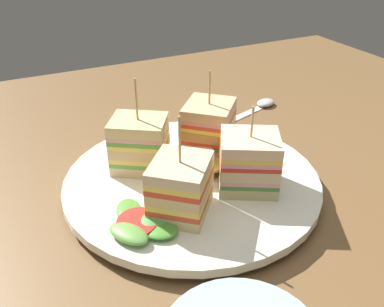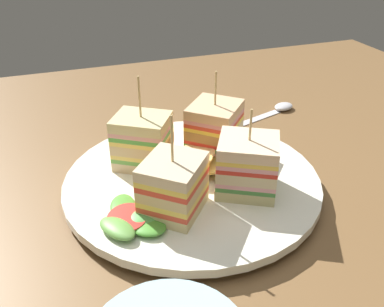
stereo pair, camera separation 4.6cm
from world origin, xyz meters
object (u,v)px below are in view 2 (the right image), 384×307
at_px(plate, 192,182).
at_px(chip_pile, 193,161).
at_px(spoon, 276,110).
at_px(sandwich_wedge_1, 173,186).
at_px(sandwich_wedge_3, 214,129).
at_px(sandwich_wedge_0, 143,141).
at_px(sandwich_wedge_2, 247,165).

relative_size(plate, chip_pile, 4.11).
distance_m(chip_pile, spoon, 0.24).
relative_size(sandwich_wedge_1, sandwich_wedge_3, 1.00).
distance_m(plate, sandwich_wedge_3, 0.07).
bearing_deg(sandwich_wedge_0, sandwich_wedge_1, -52.86).
xyz_separation_m(sandwich_wedge_0, spoon, (0.24, 0.11, -0.04)).
bearing_deg(spoon, plate, -159.29).
height_order(plate, sandwich_wedge_3, sandwich_wedge_3).
distance_m(plate, sandwich_wedge_1, 0.07).
bearing_deg(spoon, chip_pile, -160.48).
distance_m(sandwich_wedge_0, spoon, 0.27).
xyz_separation_m(chip_pile, spoon, (0.19, 0.14, -0.03)).
distance_m(sandwich_wedge_3, spoon, 0.19).
xyz_separation_m(plate, sandwich_wedge_1, (-0.04, -0.05, 0.04)).
distance_m(sandwich_wedge_1, sandwich_wedge_2, 0.08).
relative_size(sandwich_wedge_1, chip_pile, 1.49).
relative_size(sandwich_wedge_0, chip_pile, 1.56).
distance_m(plate, sandwich_wedge_0, 0.07).
relative_size(sandwich_wedge_0, sandwich_wedge_1, 1.05).
relative_size(sandwich_wedge_0, sandwich_wedge_3, 1.05).
relative_size(sandwich_wedge_0, sandwich_wedge_2, 1.16).
height_order(sandwich_wedge_3, spoon, sandwich_wedge_3).
height_order(plate, sandwich_wedge_0, sandwich_wedge_0).
bearing_deg(sandwich_wedge_1, spoon, -7.86).
bearing_deg(sandwich_wedge_3, sandwich_wedge_0, -47.47).
height_order(sandwich_wedge_1, sandwich_wedge_2, sandwich_wedge_1).
height_order(sandwich_wedge_1, spoon, sandwich_wedge_1).
distance_m(sandwich_wedge_1, spoon, 0.31).
bearing_deg(chip_pile, sandwich_wedge_3, 40.82).
bearing_deg(sandwich_wedge_2, spoon, -98.04).
xyz_separation_m(sandwich_wedge_1, sandwich_wedge_3, (0.08, 0.09, 0.00)).
xyz_separation_m(plate, chip_pile, (0.01, 0.01, 0.02)).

